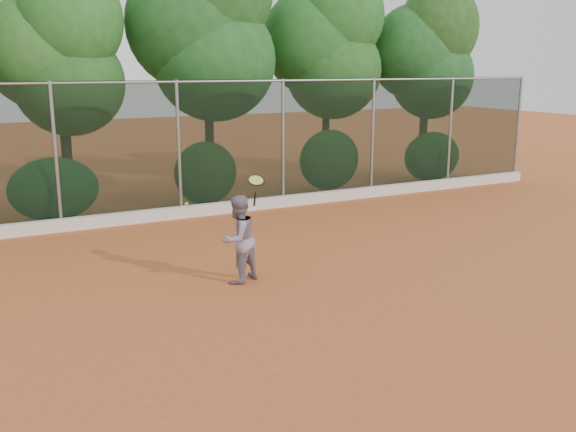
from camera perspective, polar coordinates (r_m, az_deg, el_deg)
name	(u,v)px	position (r m, az deg, el deg)	size (l,w,h in m)	color
ground	(316,301)	(10.85, 2.48, -7.52)	(80.00, 80.00, 0.00)	#B55A2A
concrete_curb	(184,212)	(16.81, -9.27, 0.35)	(24.00, 0.20, 0.30)	silver
tennis_player	(238,239)	(11.55, -4.45, -2.06)	(0.78, 0.61, 1.60)	gray
chainlink_fence	(179,145)	(16.69, -9.69, 6.20)	(24.09, 0.09, 3.50)	black
foliage_backdrop	(132,44)	(18.33, -13.69, 14.60)	(23.70, 3.63, 7.55)	#432F19
tennis_racket	(256,182)	(11.35, -2.87, 3.00)	(0.36, 0.34, 0.58)	black
tennis_ball_in_flight	(186,204)	(11.30, -9.02, 1.06)	(0.06, 0.06, 0.06)	#A9C72D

